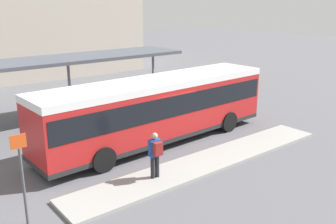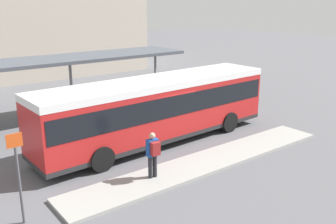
{
  "view_description": "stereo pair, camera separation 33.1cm",
  "coord_description": "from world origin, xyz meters",
  "px_view_note": "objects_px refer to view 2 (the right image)",
  "views": [
    {
      "loc": [
        -9.85,
        -13.13,
        6.26
      ],
      "look_at": [
        0.58,
        0.0,
        1.34
      ],
      "focal_mm": 40.0,
      "sensor_mm": 36.0,
      "label": 1
    },
    {
      "loc": [
        -9.59,
        -13.33,
        6.26
      ],
      "look_at": [
        0.58,
        0.0,
        1.34
      ],
      "focal_mm": 40.0,
      "sensor_mm": 36.0,
      "label": 2
    }
  ],
  "objects_px": {
    "pedestrian_waiting": "(153,152)",
    "bicycle_orange": "(247,97)",
    "bicycle_red": "(236,96)",
    "bicycle_white": "(230,93)",
    "city_bus": "(158,106)",
    "platform_sign": "(18,175)"
  },
  "relations": [
    {
      "from": "city_bus",
      "to": "bicycle_red",
      "type": "xyz_separation_m",
      "value": [
        8.5,
        2.97,
        -1.39
      ]
    },
    {
      "from": "bicycle_white",
      "to": "platform_sign",
      "type": "bearing_deg",
      "value": -65.18
    },
    {
      "from": "bicycle_white",
      "to": "bicycle_red",
      "type": "bearing_deg",
      "value": -11.47
    },
    {
      "from": "city_bus",
      "to": "pedestrian_waiting",
      "type": "distance_m",
      "value": 4.05
    },
    {
      "from": "pedestrian_waiting",
      "to": "platform_sign",
      "type": "relative_size",
      "value": 0.61
    },
    {
      "from": "bicycle_orange",
      "to": "platform_sign",
      "type": "bearing_deg",
      "value": 100.19
    },
    {
      "from": "bicycle_orange",
      "to": "bicycle_red",
      "type": "xyz_separation_m",
      "value": [
        -0.23,
        0.71,
        -0.03
      ]
    },
    {
      "from": "bicycle_red",
      "to": "bicycle_white",
      "type": "bearing_deg",
      "value": -8.72
    },
    {
      "from": "pedestrian_waiting",
      "to": "bicycle_white",
      "type": "relative_size",
      "value": 1.04
    },
    {
      "from": "bicycle_orange",
      "to": "bicycle_white",
      "type": "xyz_separation_m",
      "value": [
        -0.06,
        1.42,
        -0.03
      ]
    },
    {
      "from": "platform_sign",
      "to": "bicycle_white",
      "type": "bearing_deg",
      "value": 23.11
    },
    {
      "from": "bicycle_orange",
      "to": "bicycle_red",
      "type": "bearing_deg",
      "value": 9.53
    },
    {
      "from": "city_bus",
      "to": "bicycle_orange",
      "type": "xyz_separation_m",
      "value": [
        8.72,
        2.26,
        -1.36
      ]
    },
    {
      "from": "platform_sign",
      "to": "bicycle_red",
      "type": "bearing_deg",
      "value": 21.11
    },
    {
      "from": "pedestrian_waiting",
      "to": "bicycle_red",
      "type": "distance_m",
      "value": 12.58
    },
    {
      "from": "city_bus",
      "to": "platform_sign",
      "type": "xyz_separation_m",
      "value": [
        -7.11,
        -3.05,
        -0.19
      ]
    },
    {
      "from": "pedestrian_waiting",
      "to": "bicycle_orange",
      "type": "bearing_deg",
      "value": -59.43
    },
    {
      "from": "city_bus",
      "to": "bicycle_orange",
      "type": "relative_size",
      "value": 6.61
    },
    {
      "from": "city_bus",
      "to": "platform_sign",
      "type": "relative_size",
      "value": 4.22
    },
    {
      "from": "bicycle_red",
      "to": "city_bus",
      "type": "bearing_deg",
      "value": 113.74
    },
    {
      "from": "bicycle_orange",
      "to": "bicycle_white",
      "type": "distance_m",
      "value": 1.42
    },
    {
      "from": "pedestrian_waiting",
      "to": "bicycle_red",
      "type": "relative_size",
      "value": 1.03
    }
  ]
}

